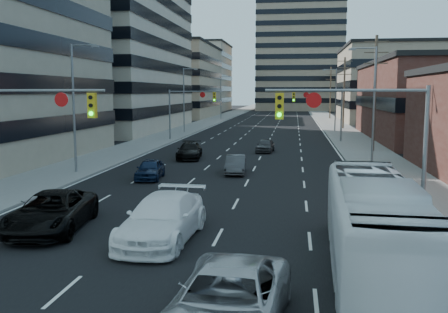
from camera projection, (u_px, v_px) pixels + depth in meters
name	position (u px, v px, depth m)	size (l,w,h in m)	color
ground	(123.00, 295.00, 14.15)	(400.00, 400.00, 0.00)	black
road_surface	(278.00, 112.00, 141.80)	(18.00, 300.00, 0.02)	black
sidewalk_left	(238.00, 112.00, 143.38)	(5.00, 300.00, 0.15)	slate
sidewalk_right	(319.00, 112.00, 140.19)	(5.00, 300.00, 0.15)	slate
office_left_mid	(83.00, 37.00, 75.01)	(26.00, 34.00, 28.00)	#ADA089
office_left_far	(169.00, 82.00, 114.64)	(20.00, 30.00, 16.00)	gray
office_right_far	(401.00, 85.00, 96.19)	(22.00, 28.00, 14.00)	gray
apartment_tower	(300.00, 17.00, 156.87)	(26.00, 26.00, 58.00)	gray
bg_block_left	(189.00, 78.00, 154.21)	(24.00, 24.00, 20.00)	#ADA089
bg_block_right	(395.00, 91.00, 136.58)	(22.00, 22.00, 12.00)	gray
signal_near_left	(22.00, 123.00, 22.47)	(6.59, 0.33, 6.00)	slate
signal_near_right	(362.00, 127.00, 20.41)	(6.59, 0.33, 6.00)	slate
signal_far_left	(189.00, 104.00, 58.84)	(6.09, 0.33, 6.00)	slate
signal_far_right	(321.00, 105.00, 56.71)	(6.09, 0.33, 6.00)	slate
utility_pole_block	(375.00, 91.00, 47.06)	(2.20, 0.28, 11.00)	#4C3D2D
utility_pole_midblock	(344.00, 92.00, 76.52)	(2.20, 0.28, 11.00)	#4C3D2D
utility_pole_distant	(330.00, 92.00, 105.97)	(2.20, 0.28, 11.00)	#4C3D2D
streetlight_left_near	(76.00, 102.00, 34.57)	(2.03, 0.22, 9.00)	slate
streetlight_left_mid	(185.00, 97.00, 68.94)	(2.03, 0.22, 9.00)	slate
streetlight_left_far	(222.00, 95.00, 103.30)	(2.03, 0.22, 9.00)	slate
streetlight_right_near	(372.00, 101.00, 36.61)	(2.03, 0.22, 9.00)	slate
streetlight_right_far	(335.00, 97.00, 70.98)	(2.03, 0.22, 9.00)	slate
black_pickup	(52.00, 212.00, 20.71)	(2.65, 5.74, 1.60)	black
white_van	(163.00, 218.00, 19.29)	(2.45, 6.03, 1.75)	white
silver_suv	(228.00, 302.00, 11.82)	(2.63, 5.71, 1.59)	#ADAEB2
transit_bus	(375.00, 227.00, 15.65)	(2.58, 11.03, 3.07)	white
sedan_blue	(150.00, 169.00, 32.96)	(1.57, 3.90, 1.33)	#0D1A34
sedan_grey_center	(236.00, 165.00, 35.17)	(1.36, 3.89, 1.28)	#37383A
sedan_black_far	(190.00, 151.00, 42.88)	(1.98, 4.87, 1.41)	black
sedan_grey_right	(265.00, 146.00, 47.69)	(1.52, 3.78, 1.29)	#37373A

